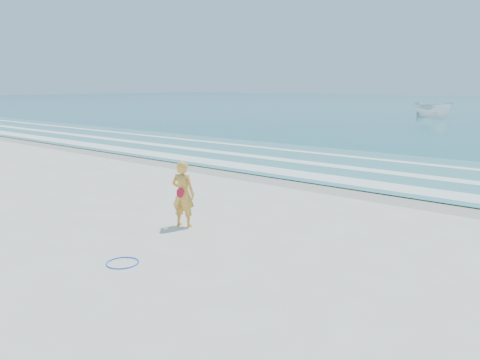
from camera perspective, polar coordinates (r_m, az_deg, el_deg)
The scene contains 9 objects.
ground at distance 11.84m, azimuth -11.91°, elevation -7.81°, with size 400.00×400.00×0.00m, color silver.
wet_sand at distance 18.57m, azimuth 10.35°, elevation -0.75°, with size 400.00×2.40×0.00m, color #B2A893.
shallow at distance 22.98m, azimuth 16.52°, elevation 1.40°, with size 400.00×10.00×0.01m, color #59B7AD.
foam_near at distance 19.68m, azimuth 12.22°, elevation 0.02°, with size 400.00×1.40×0.01m, color white.
foam_mid at distance 22.25m, azimuth 15.70°, elevation 1.15°, with size 400.00×0.90×0.01m, color white.
foam_far at distance 25.27m, azimuth 18.78°, elevation 2.15°, with size 400.00×0.60×0.01m, color white.
hoop at distance 10.80m, azimuth -14.13°, elevation -9.77°, with size 0.71×0.71×0.03m, color blue.
boat at distance 62.43m, azimuth 22.47°, elevation 7.96°, with size 1.94×5.15×1.99m, color white.
woman at distance 12.99m, azimuth -6.95°, elevation -1.70°, with size 0.78×0.63×1.85m.
Camera 1 is at (8.85, -6.86, 3.85)m, focal length 35.00 mm.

